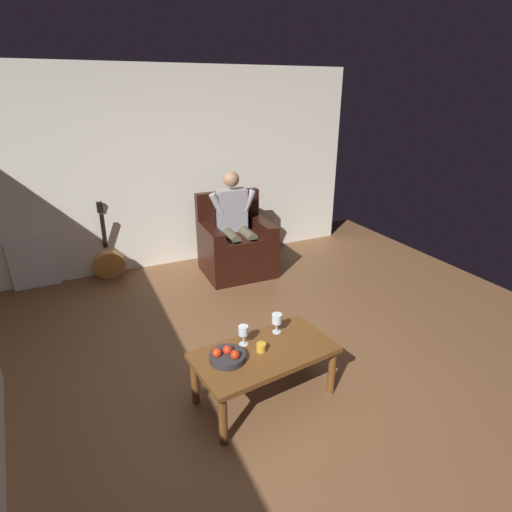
{
  "coord_description": "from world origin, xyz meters",
  "views": [
    {
      "loc": [
        0.96,
        2.17,
        2.24
      ],
      "look_at": [
        -0.64,
        -1.23,
        0.69
      ],
      "focal_mm": 28.43,
      "sensor_mm": 36.0,
      "label": 1
    }
  ],
  "objects_px": {
    "coffee_table": "(265,358)",
    "wine_glass_far": "(243,332)",
    "armchair": "(236,246)",
    "guitar": "(109,262)",
    "wine_glass_near": "(277,320)",
    "person_seated": "(236,221)",
    "candle_jar": "(261,347)",
    "fruit_bowl": "(227,356)"
  },
  "relations": [
    {
      "from": "person_seated",
      "to": "guitar",
      "type": "distance_m",
      "value": 1.69
    },
    {
      "from": "armchair",
      "to": "guitar",
      "type": "relative_size",
      "value": 1.04
    },
    {
      "from": "guitar",
      "to": "wine_glass_near",
      "type": "xyz_separation_m",
      "value": [
        -1.02,
        2.6,
        0.33
      ]
    },
    {
      "from": "person_seated",
      "to": "wine_glass_far",
      "type": "relative_size",
      "value": 8.14
    },
    {
      "from": "armchair",
      "to": "coffee_table",
      "type": "xyz_separation_m",
      "value": [
        0.72,
        2.3,
        0.02
      ]
    },
    {
      "from": "coffee_table",
      "to": "wine_glass_far",
      "type": "bearing_deg",
      "value": -51.67
    },
    {
      "from": "armchair",
      "to": "person_seated",
      "type": "height_order",
      "value": "person_seated"
    },
    {
      "from": "coffee_table",
      "to": "wine_glass_far",
      "type": "height_order",
      "value": "wine_glass_far"
    },
    {
      "from": "guitar",
      "to": "wine_glass_near",
      "type": "relative_size",
      "value": 5.96
    },
    {
      "from": "person_seated",
      "to": "wine_glass_far",
      "type": "distance_m",
      "value": 2.3
    },
    {
      "from": "person_seated",
      "to": "candle_jar",
      "type": "distance_m",
      "value": 2.4
    },
    {
      "from": "guitar",
      "to": "wine_glass_near",
      "type": "bearing_deg",
      "value": 111.36
    },
    {
      "from": "guitar",
      "to": "fruit_bowl",
      "type": "distance_m",
      "value": 2.83
    },
    {
      "from": "guitar",
      "to": "fruit_bowl",
      "type": "bearing_deg",
      "value": 100.74
    },
    {
      "from": "armchair",
      "to": "wine_glass_far",
      "type": "height_order",
      "value": "armchair"
    },
    {
      "from": "fruit_bowl",
      "to": "coffee_table",
      "type": "bearing_deg",
      "value": 177.81
    },
    {
      "from": "coffee_table",
      "to": "wine_glass_near",
      "type": "xyz_separation_m",
      "value": [
        -0.2,
        -0.18,
        0.18
      ]
    },
    {
      "from": "armchair",
      "to": "fruit_bowl",
      "type": "height_order",
      "value": "armchair"
    },
    {
      "from": "armchair",
      "to": "fruit_bowl",
      "type": "bearing_deg",
      "value": 67.9
    },
    {
      "from": "person_seated",
      "to": "candle_jar",
      "type": "height_order",
      "value": "person_seated"
    },
    {
      "from": "coffee_table",
      "to": "candle_jar",
      "type": "height_order",
      "value": "candle_jar"
    },
    {
      "from": "wine_glass_far",
      "to": "person_seated",
      "type": "bearing_deg",
      "value": -111.14
    },
    {
      "from": "armchair",
      "to": "person_seated",
      "type": "relative_size",
      "value": 0.78
    },
    {
      "from": "armchair",
      "to": "wine_glass_near",
      "type": "height_order",
      "value": "armchair"
    },
    {
      "from": "person_seated",
      "to": "armchair",
      "type": "bearing_deg",
      "value": -90.0
    },
    {
      "from": "person_seated",
      "to": "fruit_bowl",
      "type": "height_order",
      "value": "person_seated"
    },
    {
      "from": "coffee_table",
      "to": "wine_glass_near",
      "type": "height_order",
      "value": "wine_glass_near"
    },
    {
      "from": "candle_jar",
      "to": "coffee_table",
      "type": "bearing_deg",
      "value": 162.58
    },
    {
      "from": "guitar",
      "to": "coffee_table",
      "type": "bearing_deg",
      "value": 106.4
    },
    {
      "from": "fruit_bowl",
      "to": "wine_glass_far",
      "type": "bearing_deg",
      "value": -144.78
    },
    {
      "from": "armchair",
      "to": "fruit_bowl",
      "type": "xyz_separation_m",
      "value": [
        1.01,
        2.29,
        0.12
      ]
    },
    {
      "from": "fruit_bowl",
      "to": "guitar",
      "type": "bearing_deg",
      "value": -79.26
    },
    {
      "from": "wine_glass_near",
      "to": "wine_glass_far",
      "type": "relative_size",
      "value": 1.02
    },
    {
      "from": "person_seated",
      "to": "candle_jar",
      "type": "bearing_deg",
      "value": 73.68
    },
    {
      "from": "coffee_table",
      "to": "fruit_bowl",
      "type": "bearing_deg",
      "value": -2.19
    },
    {
      "from": "coffee_table",
      "to": "wine_glass_far",
      "type": "relative_size",
      "value": 6.91
    },
    {
      "from": "wine_glass_far",
      "to": "candle_jar",
      "type": "xyz_separation_m",
      "value": [
        -0.09,
        0.13,
        -0.08
      ]
    },
    {
      "from": "guitar",
      "to": "candle_jar",
      "type": "relative_size",
      "value": 13.34
    },
    {
      "from": "armchair",
      "to": "guitar",
      "type": "height_order",
      "value": "armchair"
    },
    {
      "from": "armchair",
      "to": "wine_glass_far",
      "type": "distance_m",
      "value": 2.32
    },
    {
      "from": "guitar",
      "to": "armchair",
      "type": "bearing_deg",
      "value": 162.45
    },
    {
      "from": "wine_glass_near",
      "to": "candle_jar",
      "type": "relative_size",
      "value": 2.24
    }
  ]
}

